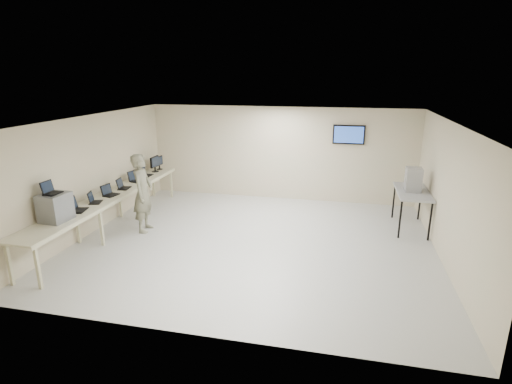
% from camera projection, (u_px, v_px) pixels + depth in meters
% --- Properties ---
extents(room, '(8.01, 7.01, 2.81)m').
position_uv_depth(room, '(256.00, 183.00, 8.83)').
color(room, '#BBBBB0').
rests_on(room, ground).
extents(workbench, '(0.76, 6.00, 0.90)m').
position_uv_depth(workbench, '(110.00, 198.00, 9.70)').
color(workbench, beige).
rests_on(workbench, ground).
extents(equipment_box, '(0.51, 0.57, 0.56)m').
position_uv_depth(equipment_box, '(55.00, 207.00, 7.93)').
color(equipment_box, slate).
rests_on(equipment_box, workbench).
extents(laptop_on_box, '(0.28, 0.34, 0.26)m').
position_uv_depth(laptop_on_box, '(50.00, 190.00, 7.84)').
color(laptop_on_box, black).
rests_on(laptop_on_box, equipment_box).
extents(laptop_0, '(0.39, 0.43, 0.30)m').
position_uv_depth(laptop_0, '(76.00, 207.00, 8.55)').
color(laptop_0, black).
rests_on(laptop_0, workbench).
extents(laptop_1, '(0.35, 0.38, 0.25)m').
position_uv_depth(laptop_1, '(94.00, 200.00, 9.09)').
color(laptop_1, black).
rests_on(laptop_1, workbench).
extents(laptop_2, '(0.34, 0.38, 0.27)m').
position_uv_depth(laptop_2, '(109.00, 193.00, 9.63)').
color(laptop_2, black).
rests_on(laptop_2, workbench).
extents(laptop_3, '(0.32, 0.37, 0.26)m').
position_uv_depth(laptop_3, '(122.00, 186.00, 10.20)').
color(laptop_3, black).
rests_on(laptop_3, workbench).
extents(laptop_4, '(0.41, 0.44, 0.29)m').
position_uv_depth(laptop_4, '(136.00, 179.00, 10.89)').
color(laptop_4, black).
rests_on(laptop_4, workbench).
extents(laptop_5, '(0.29, 0.35, 0.27)m').
position_uv_depth(laptop_5, '(145.00, 173.00, 11.47)').
color(laptop_5, black).
rests_on(laptop_5, workbench).
extents(monitor_near, '(0.21, 0.47, 0.46)m').
position_uv_depth(monitor_near, '(155.00, 163.00, 11.89)').
color(monitor_near, black).
rests_on(monitor_near, workbench).
extents(monitor_far, '(0.18, 0.41, 0.40)m').
position_uv_depth(monitor_far, '(159.00, 162.00, 12.17)').
color(monitor_far, black).
rests_on(monitor_far, workbench).
extents(soldier, '(0.54, 0.75, 1.92)m').
position_uv_depth(soldier, '(143.00, 193.00, 9.62)').
color(soldier, '#575F45').
rests_on(soldier, ground).
extents(side_table, '(0.76, 1.62, 0.97)m').
position_uv_depth(side_table, '(413.00, 194.00, 9.77)').
color(side_table, '#959595').
rests_on(side_table, ground).
extents(storage_bins, '(0.36, 0.40, 0.58)m').
position_uv_depth(storage_bins, '(413.00, 179.00, 9.67)').
color(storage_bins, '#A8A8A8').
rests_on(storage_bins, side_table).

